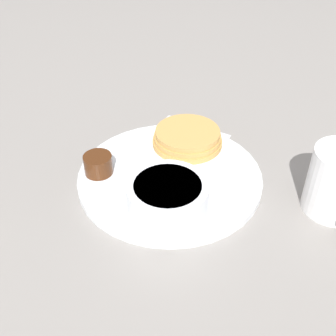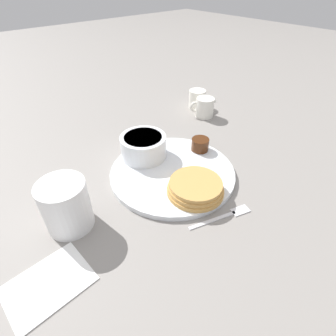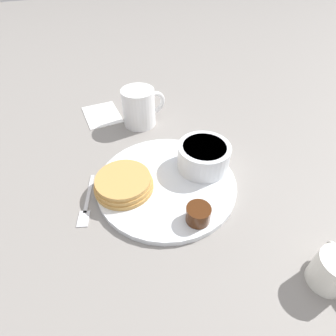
% 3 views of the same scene
% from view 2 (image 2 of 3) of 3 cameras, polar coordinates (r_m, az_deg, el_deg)
% --- Properties ---
extents(ground_plane, '(4.00, 4.00, 0.00)m').
position_cam_2_polar(ground_plane, '(0.60, 0.97, -1.37)').
color(ground_plane, gray).
extents(plate, '(0.28, 0.28, 0.01)m').
position_cam_2_polar(plate, '(0.60, 0.97, -0.93)').
color(plate, white).
rests_on(plate, ground_plane).
extents(pancake_stack, '(0.12, 0.12, 0.03)m').
position_cam_2_polar(pancake_stack, '(0.54, 6.01, -4.23)').
color(pancake_stack, tan).
rests_on(pancake_stack, plate).
extents(bowl, '(0.11, 0.11, 0.05)m').
position_cam_2_polar(bowl, '(0.63, -5.36, 4.85)').
color(bowl, white).
rests_on(bowl, plate).
extents(syrup_cup, '(0.04, 0.04, 0.03)m').
position_cam_2_polar(syrup_cup, '(0.66, 7.00, 5.11)').
color(syrup_cup, '#47230F').
rests_on(syrup_cup, plate).
extents(butter_ramekin, '(0.05, 0.05, 0.05)m').
position_cam_2_polar(butter_ramekin, '(0.65, -5.28, 5.16)').
color(butter_ramekin, white).
rests_on(butter_ramekin, plate).
extents(coffee_mug, '(0.08, 0.12, 0.10)m').
position_cam_2_polar(coffee_mug, '(0.50, -21.48, -7.45)').
color(coffee_mug, white).
rests_on(coffee_mug, ground_plane).
extents(creamer_pitcher_near, '(0.07, 0.06, 0.06)m').
position_cam_2_polar(creamer_pitcher_near, '(0.84, 7.97, 12.97)').
color(creamer_pitcher_near, white).
rests_on(creamer_pitcher_near, ground_plane).
extents(creamer_pitcher_far, '(0.06, 0.07, 0.06)m').
position_cam_2_polar(creamer_pitcher_far, '(0.90, 6.37, 14.75)').
color(creamer_pitcher_far, white).
rests_on(creamer_pitcher_far, ground_plane).
extents(fork, '(0.13, 0.05, 0.00)m').
position_cam_2_polar(fork, '(0.52, 12.69, -9.93)').
color(fork, silver).
rests_on(fork, ground_plane).
extents(napkin, '(0.13, 0.10, 0.00)m').
position_cam_2_polar(napkin, '(0.47, -24.64, -21.94)').
color(napkin, white).
rests_on(napkin, ground_plane).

